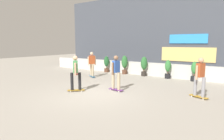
{
  "coord_description": "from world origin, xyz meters",
  "views": [
    {
      "loc": [
        5.39,
        -6.53,
        2.27
      ],
      "look_at": [
        0.0,
        1.5,
        0.9
      ],
      "focal_mm": 30.44,
      "sensor_mm": 36.0,
      "label": 1
    }
  ],
  "objects_px": {
    "skater_mid_plaza": "(200,76)",
    "skater_far_right": "(92,63)",
    "potted_plant_4": "(194,71)",
    "skater_foreground": "(76,72)",
    "skater_by_wall_right": "(116,71)",
    "potted_plant_3": "(168,69)",
    "potted_plant_0": "(107,63)",
    "skateboard_near_camera": "(76,74)",
    "potted_plant_2": "(144,65)",
    "potted_plant_1": "(125,64)"
  },
  "relations": [
    {
      "from": "skateboard_near_camera",
      "to": "potted_plant_2",
      "type": "bearing_deg",
      "value": 25.92
    },
    {
      "from": "skater_mid_plaza",
      "to": "skater_by_wall_right",
      "type": "bearing_deg",
      "value": -165.6
    },
    {
      "from": "potted_plant_1",
      "to": "potted_plant_3",
      "type": "bearing_deg",
      "value": 0.0
    },
    {
      "from": "potted_plant_4",
      "to": "potted_plant_1",
      "type": "bearing_deg",
      "value": -180.0
    },
    {
      "from": "skater_far_right",
      "to": "skater_by_wall_right",
      "type": "height_order",
      "value": "same"
    },
    {
      "from": "skater_mid_plaza",
      "to": "skater_by_wall_right",
      "type": "distance_m",
      "value": 3.64
    },
    {
      "from": "skater_by_wall_right",
      "to": "skateboard_near_camera",
      "type": "xyz_separation_m",
      "value": [
        -5.02,
        2.46,
        -0.88
      ]
    },
    {
      "from": "potted_plant_2",
      "to": "skater_foreground",
      "type": "distance_m",
      "value": 5.8
    },
    {
      "from": "skater_foreground",
      "to": "skateboard_near_camera",
      "type": "bearing_deg",
      "value": 134.24
    },
    {
      "from": "potted_plant_0",
      "to": "skater_foreground",
      "type": "height_order",
      "value": "skater_foreground"
    },
    {
      "from": "potted_plant_4",
      "to": "skateboard_near_camera",
      "type": "relative_size",
      "value": 1.68
    },
    {
      "from": "skater_far_right",
      "to": "skater_foreground",
      "type": "xyz_separation_m",
      "value": [
        1.82,
        -3.36,
        0.0
      ]
    },
    {
      "from": "potted_plant_2",
      "to": "potted_plant_4",
      "type": "xyz_separation_m",
      "value": [
        3.26,
        -0.0,
        -0.14
      ]
    },
    {
      "from": "potted_plant_3",
      "to": "skater_far_right",
      "type": "height_order",
      "value": "skater_far_right"
    },
    {
      "from": "potted_plant_3",
      "to": "skater_foreground",
      "type": "relative_size",
      "value": 0.71
    },
    {
      "from": "potted_plant_1",
      "to": "potted_plant_4",
      "type": "bearing_deg",
      "value": 0.0
    },
    {
      "from": "potted_plant_4",
      "to": "skater_foreground",
      "type": "bearing_deg",
      "value": -125.88
    },
    {
      "from": "skater_by_wall_right",
      "to": "potted_plant_3",
      "type": "bearing_deg",
      "value": 77.27
    },
    {
      "from": "potted_plant_0",
      "to": "skater_foreground",
      "type": "distance_m",
      "value": 6.18
    },
    {
      "from": "potted_plant_3",
      "to": "potted_plant_2",
      "type": "bearing_deg",
      "value": 180.0
    },
    {
      "from": "potted_plant_2",
      "to": "skater_mid_plaza",
      "type": "height_order",
      "value": "skater_mid_plaza"
    },
    {
      "from": "potted_plant_1",
      "to": "skater_by_wall_right",
      "type": "bearing_deg",
      "value": -64.44
    },
    {
      "from": "potted_plant_0",
      "to": "skater_by_wall_right",
      "type": "bearing_deg",
      "value": -50.15
    },
    {
      "from": "potted_plant_1",
      "to": "potted_plant_2",
      "type": "relative_size",
      "value": 1.01
    },
    {
      "from": "potted_plant_3",
      "to": "skater_mid_plaza",
      "type": "distance_m",
      "value": 4.45
    },
    {
      "from": "skater_far_right",
      "to": "skateboard_near_camera",
      "type": "bearing_deg",
      "value": 171.89
    },
    {
      "from": "potted_plant_3",
      "to": "skater_far_right",
      "type": "xyz_separation_m",
      "value": [
        -4.37,
        -2.37,
        0.3
      ]
    },
    {
      "from": "potted_plant_3",
      "to": "skater_foreground",
      "type": "height_order",
      "value": "skater_foreground"
    },
    {
      "from": "potted_plant_1",
      "to": "skateboard_near_camera",
      "type": "distance_m",
      "value": 3.61
    },
    {
      "from": "potted_plant_1",
      "to": "skater_mid_plaza",
      "type": "height_order",
      "value": "skater_mid_plaza"
    },
    {
      "from": "skater_far_right",
      "to": "potted_plant_0",
      "type": "bearing_deg",
      "value": 101.72
    },
    {
      "from": "potted_plant_1",
      "to": "skater_far_right",
      "type": "relative_size",
      "value": 0.81
    },
    {
      "from": "potted_plant_2",
      "to": "potted_plant_3",
      "type": "xyz_separation_m",
      "value": [
        1.67,
        0.0,
        -0.12
      ]
    },
    {
      "from": "potted_plant_2",
      "to": "skater_by_wall_right",
      "type": "bearing_deg",
      "value": -82.09
    },
    {
      "from": "potted_plant_0",
      "to": "skateboard_near_camera",
      "type": "distance_m",
      "value": 2.52
    },
    {
      "from": "potted_plant_0",
      "to": "potted_plant_1",
      "type": "height_order",
      "value": "potted_plant_1"
    },
    {
      "from": "skater_by_wall_right",
      "to": "potted_plant_0",
      "type": "bearing_deg",
      "value": 129.85
    },
    {
      "from": "potted_plant_3",
      "to": "skater_far_right",
      "type": "bearing_deg",
      "value": -151.53
    },
    {
      "from": "potted_plant_4",
      "to": "skater_mid_plaza",
      "type": "xyz_separation_m",
      "value": [
        0.9,
        -3.68,
        0.32
      ]
    },
    {
      "from": "skater_mid_plaza",
      "to": "skater_far_right",
      "type": "relative_size",
      "value": 1.0
    },
    {
      "from": "potted_plant_1",
      "to": "skater_by_wall_right",
      "type": "relative_size",
      "value": 0.81
    },
    {
      "from": "skater_mid_plaza",
      "to": "skater_far_right",
      "type": "xyz_separation_m",
      "value": [
        -6.86,
        1.31,
        0.0
      ]
    },
    {
      "from": "potted_plant_1",
      "to": "skater_foreground",
      "type": "distance_m",
      "value": 5.77
    },
    {
      "from": "potted_plant_2",
      "to": "skater_by_wall_right",
      "type": "height_order",
      "value": "skater_by_wall_right"
    },
    {
      "from": "potted_plant_0",
      "to": "potted_plant_3",
      "type": "bearing_deg",
      "value": 0.0
    },
    {
      "from": "potted_plant_0",
      "to": "potted_plant_3",
      "type": "xyz_separation_m",
      "value": [
        4.86,
        0.0,
        -0.05
      ]
    },
    {
      "from": "potted_plant_2",
      "to": "skater_mid_plaza",
      "type": "xyz_separation_m",
      "value": [
        4.16,
        -3.68,
        0.18
      ]
    },
    {
      "from": "potted_plant_0",
      "to": "skater_far_right",
      "type": "relative_size",
      "value": 0.74
    },
    {
      "from": "potted_plant_4",
      "to": "skater_by_wall_right",
      "type": "xyz_separation_m",
      "value": [
        -2.63,
        -4.59,
        0.32
      ]
    },
    {
      "from": "skater_foreground",
      "to": "potted_plant_0",
      "type": "bearing_deg",
      "value": 111.96
    }
  ]
}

